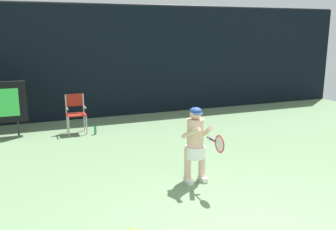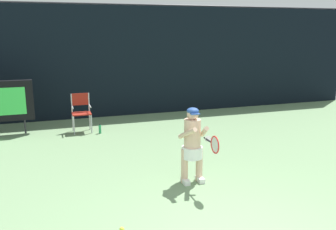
# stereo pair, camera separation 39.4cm
# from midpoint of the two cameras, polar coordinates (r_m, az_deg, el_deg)

# --- Properties ---
(backdrop_screen) EXTENTS (18.00, 0.12, 3.66)m
(backdrop_screen) POSITION_cam_midpoint_polar(r_m,az_deg,el_deg) (12.39, -6.73, 8.14)
(backdrop_screen) COLOR black
(backdrop_screen) RESTS_ON ground
(umpire_chair) EXTENTS (0.52, 0.44, 1.08)m
(umpire_chair) POSITION_cam_midpoint_polar(r_m,az_deg,el_deg) (10.70, -12.18, 0.72)
(umpire_chair) COLOR #B7B7BC
(umpire_chair) RESTS_ON ground
(water_bottle) EXTENTS (0.07, 0.07, 0.27)m
(water_bottle) POSITION_cam_midpoint_polar(r_m,az_deg,el_deg) (10.51, -9.36, -2.16)
(water_bottle) COLOR #269053
(water_bottle) RESTS_ON ground
(tennis_player) EXTENTS (0.53, 0.61, 1.44)m
(tennis_player) POSITION_cam_midpoint_polar(r_m,az_deg,el_deg) (6.95, 5.42, -4.26)
(tennis_player) COLOR white
(tennis_player) RESTS_ON ground
(tennis_racket) EXTENTS (0.03, 0.60, 0.31)m
(tennis_racket) POSITION_cam_midpoint_polar(r_m,az_deg,el_deg) (6.43, 8.89, -4.49)
(tennis_racket) COLOR black
(tennis_ball_loose) EXTENTS (0.07, 0.07, 0.07)m
(tennis_ball_loose) POSITION_cam_midpoint_polar(r_m,az_deg,el_deg) (5.59, -5.03, -17.09)
(tennis_ball_loose) COLOR #CCDB3D
(tennis_ball_loose) RESTS_ON ground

